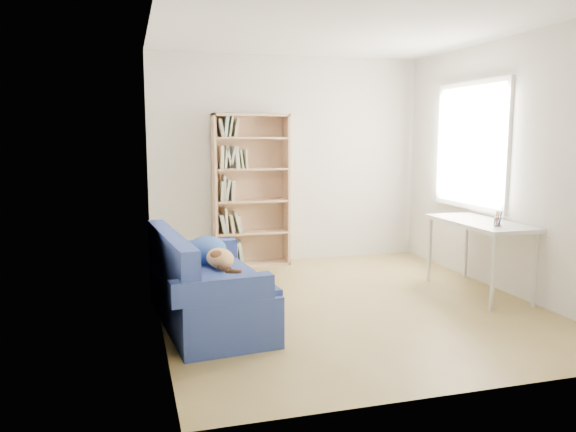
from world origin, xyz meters
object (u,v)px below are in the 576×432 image
(sofa, at_px, (205,287))
(pen_cup, at_px, (498,220))
(desk, at_px, (480,228))
(bookshelf, at_px, (251,197))

(sofa, xyz_separation_m, pen_cup, (2.79, -0.18, 0.49))
(sofa, relative_size, desk, 1.39)
(sofa, height_order, desk, sofa)
(bookshelf, bearing_deg, desk, -43.51)
(sofa, xyz_separation_m, desk, (2.82, 0.15, 0.36))
(sofa, height_order, pen_cup, pen_cup)
(desk, bearing_deg, sofa, -176.93)
(bookshelf, relative_size, desk, 1.52)
(bookshelf, xyz_separation_m, pen_cup, (1.94, -2.20, -0.06))
(bookshelf, distance_m, desk, 2.72)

